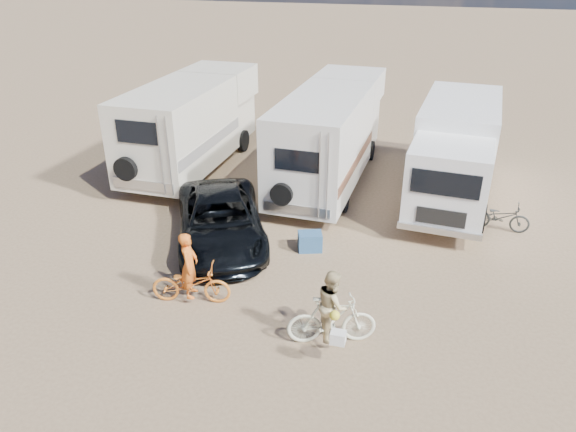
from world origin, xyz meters
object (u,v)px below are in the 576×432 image
(cooler, at_px, (310,241))
(rider_man, at_px, (190,272))
(bike_woman, at_px, (332,320))
(rv_main, at_px, (330,136))
(bike_parked, at_px, (500,217))
(rider_woman, at_px, (332,311))
(dark_suv, at_px, (220,220))
(bike_man, at_px, (191,284))
(box_truck, at_px, (454,154))
(rv_left, at_px, (192,126))
(crate, at_px, (305,205))

(cooler, bearing_deg, rider_man, -143.55)
(bike_woman, distance_m, cooler, 3.74)
(rv_main, height_order, bike_parked, rv_main)
(bike_woman, height_order, rider_woman, rider_woman)
(dark_suv, height_order, cooler, dark_suv)
(rv_main, bearing_deg, bike_parked, -21.49)
(dark_suv, xyz_separation_m, bike_man, (0.37, -2.75, -0.20))
(dark_suv, xyz_separation_m, rider_woman, (3.67, -3.31, 0.09))
(rider_man, xyz_separation_m, cooler, (2.05, 2.95, -0.53))
(rider_woman, bearing_deg, bike_woman, -0.00)
(box_truck, distance_m, rider_man, 9.29)
(rv_left, height_order, cooler, rv_left)
(bike_parked, bearing_deg, box_truck, 38.83)
(rider_woman, bearing_deg, box_truck, -34.39)
(rider_woman, bearing_deg, cooler, 1.33)
(dark_suv, height_order, bike_woman, dark_suv)
(bike_man, distance_m, cooler, 3.60)
(rider_man, relative_size, bike_parked, 0.99)
(box_truck, relative_size, bike_woman, 3.89)
(rv_left, xyz_separation_m, dark_suv, (2.97, -4.97, -0.89))
(rider_man, height_order, cooler, rider_man)
(rv_main, bearing_deg, box_truck, -3.92)
(bike_woman, bearing_deg, box_truck, -34.39)
(rv_left, height_order, rider_woman, rv_left)
(rider_man, bearing_deg, box_truck, -48.37)
(rider_man, distance_m, cooler, 3.63)
(rider_woman, bearing_deg, bike_man, 62.14)
(rider_woman, bearing_deg, rv_left, 20.53)
(rv_main, bearing_deg, crate, -92.55)
(rv_main, xyz_separation_m, rv_left, (-4.95, -0.11, -0.00))
(rv_main, relative_size, rv_left, 1.10)
(bike_parked, bearing_deg, dark_suv, 113.71)
(box_truck, height_order, bike_parked, box_truck)
(dark_suv, bearing_deg, box_truck, 12.92)
(rv_left, distance_m, crate, 5.50)
(rv_left, bearing_deg, bike_parked, -11.10)
(bike_parked, height_order, crate, bike_parked)
(dark_suv, relative_size, bike_parked, 3.03)
(rider_woman, height_order, bike_parked, rider_woman)
(rv_left, xyz_separation_m, box_truck, (8.94, -0.35, -0.10))
(rider_man, bearing_deg, cooler, -45.98)
(box_truck, bearing_deg, rv_main, 178.44)
(rv_left, distance_m, bike_woman, 10.66)
(rv_main, height_order, dark_suv, rv_main)
(rv_left, relative_size, rider_woman, 4.70)
(bike_woman, height_order, bike_parked, bike_woman)
(rv_left, xyz_separation_m, rider_man, (3.34, -7.72, -0.77))
(rv_left, bearing_deg, dark_suv, -57.74)
(rider_man, relative_size, cooler, 2.52)
(rv_left, distance_m, rider_man, 8.44)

